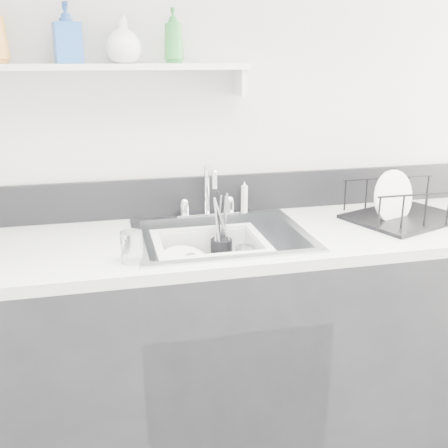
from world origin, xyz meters
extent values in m
cube|color=silver|center=(0.00, 1.49, 1.30)|extent=(3.50, 0.02, 2.60)
cube|color=black|center=(0.00, 1.19, 0.44)|extent=(3.20, 0.62, 0.88)
cube|color=silver|center=(0.00, 1.19, 0.90)|extent=(3.20, 0.62, 0.04)
cube|color=black|center=(0.00, 1.49, 1.00)|extent=(3.20, 0.02, 0.16)
cube|color=silver|center=(0.00, 1.44, 0.93)|extent=(0.26, 0.06, 0.02)
cylinder|color=silver|center=(-0.10, 1.44, 0.96)|extent=(0.04, 0.04, 0.05)
cylinder|color=silver|center=(0.10, 1.44, 0.96)|extent=(0.04, 0.04, 0.05)
cylinder|color=silver|center=(0.00, 1.44, 1.03)|extent=(0.02, 0.02, 0.20)
cylinder|color=silver|center=(0.00, 1.37, 1.14)|extent=(0.02, 0.15, 0.02)
cylinder|color=silver|center=(0.16, 1.44, 0.99)|extent=(0.03, 0.03, 0.14)
cube|color=silver|center=(-0.35, 1.42, 1.52)|extent=(1.00, 0.16, 0.02)
cube|color=silver|center=(0.13, 1.42, 1.46)|extent=(0.02, 0.14, 0.10)
cylinder|color=white|center=(-0.12, 1.20, 0.77)|extent=(0.21, 0.21, 0.01)
cylinder|color=white|center=(-0.12, 1.20, 0.79)|extent=(0.20, 0.20, 0.01)
cylinder|color=white|center=(-0.13, 1.20, 0.82)|extent=(0.24, 0.23, 0.08)
cylinder|color=black|center=(0.02, 1.28, 0.82)|extent=(0.08, 0.08, 0.11)
cylinder|color=silver|center=(0.01, 1.29, 0.92)|extent=(0.01, 0.05, 0.21)
cylinder|color=silver|center=(0.04, 1.27, 0.90)|extent=(0.02, 0.04, 0.19)
cylinder|color=black|center=(0.01, 1.28, 0.94)|extent=(0.01, 0.06, 0.23)
cylinder|color=white|center=(0.09, 1.19, 0.82)|extent=(0.09, 0.09, 0.10)
cylinder|color=white|center=(-0.34, 1.00, 0.97)|extent=(0.08, 0.08, 0.10)
imported|color=white|center=(0.07, 1.12, 0.78)|extent=(0.13, 0.13, 0.03)
imported|color=#2654AA|center=(-0.50, 1.41, 1.63)|extent=(0.11, 0.11, 0.20)
imported|color=silver|center=(-0.31, 1.40, 1.61)|extent=(0.14, 0.14, 0.16)
imported|color=#2E8335|center=(-0.13, 1.41, 1.63)|extent=(0.09, 0.09, 0.19)
camera|label=1|loc=(-0.41, -0.61, 1.56)|focal=42.00mm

